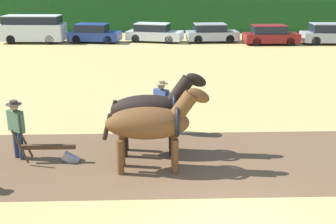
# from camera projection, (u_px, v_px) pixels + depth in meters

# --- Properties ---
(plowed_furrow_strip) EXTENTS (25.06, 6.13, 0.01)m
(plowed_furrow_strip) POSITION_uv_depth(u_px,v_px,m) (12.00, 162.00, 11.50)
(plowed_furrow_strip) COLOR brown
(plowed_furrow_strip) RESTS_ON ground
(hedgerow) EXTENTS (71.65, 1.42, 2.89)m
(hedgerow) POSITION_uv_depth(u_px,v_px,m) (197.00, 16.00, 38.02)
(hedgerow) COLOR #1E511E
(hedgerow) RESTS_ON ground
(draft_horse_lead_left) EXTENTS (2.80, 1.03, 2.29)m
(draft_horse_lead_left) POSITION_uv_depth(u_px,v_px,m) (152.00, 123.00, 10.70)
(draft_horse_lead_left) COLOR brown
(draft_horse_lead_left) RESTS_ON ground
(draft_horse_lead_right) EXTENTS (2.81, 1.00, 2.42)m
(draft_horse_lead_right) POSITION_uv_depth(u_px,v_px,m) (152.00, 109.00, 11.73)
(draft_horse_lead_right) COLOR black
(draft_horse_lead_right) RESTS_ON ground
(plow) EXTENTS (1.73, 0.49, 1.13)m
(plow) POSITION_uv_depth(u_px,v_px,m) (53.00, 151.00, 11.44)
(plow) COLOR #4C331E
(plow) RESTS_ON ground
(farmer_at_plow) EXTENTS (0.58, 0.42, 1.68)m
(farmer_at_plow) POSITION_uv_depth(u_px,v_px,m) (16.00, 125.00, 11.47)
(farmer_at_plow) COLOR #28334C
(farmer_at_plow) RESTS_ON ground
(farmer_beside_team) EXTENTS (0.55, 0.47, 1.75)m
(farmer_beside_team) POSITION_uv_depth(u_px,v_px,m) (161.00, 102.00, 13.39)
(farmer_beside_team) COLOR #4C4C4C
(farmer_beside_team) RESTS_ON ground
(parked_van) EXTENTS (4.73, 1.98, 2.05)m
(parked_van) POSITION_uv_depth(u_px,v_px,m) (33.00, 29.00, 31.93)
(parked_van) COLOR silver
(parked_van) RESTS_ON ground
(parked_car_left) EXTENTS (3.98, 2.07, 1.42)m
(parked_car_left) POSITION_uv_depth(u_px,v_px,m) (94.00, 33.00, 32.14)
(parked_car_left) COLOR navy
(parked_car_left) RESTS_ON ground
(parked_car_center_left) EXTENTS (4.46, 2.52, 1.43)m
(parked_car_center_left) POSITION_uv_depth(u_px,v_px,m) (154.00, 33.00, 32.41)
(parked_car_center_left) COLOR silver
(parked_car_center_left) RESTS_ON ground
(parked_car_center) EXTENTS (4.12, 2.26, 1.41)m
(parked_car_center) POSITION_uv_depth(u_px,v_px,m) (211.00, 33.00, 32.34)
(parked_car_center) COLOR #A8A8B2
(parked_car_center) RESTS_ON ground
(parked_car_center_right) EXTENTS (4.12, 2.02, 1.42)m
(parked_car_center_right) POSITION_uv_depth(u_px,v_px,m) (270.00, 35.00, 31.24)
(parked_car_center_right) COLOR maroon
(parked_car_center_right) RESTS_ON ground
(parked_car_right) EXTENTS (4.33, 1.79, 1.54)m
(parked_car_right) POSITION_uv_depth(u_px,v_px,m) (330.00, 34.00, 31.33)
(parked_car_right) COLOR #A8A8B2
(parked_car_right) RESTS_ON ground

